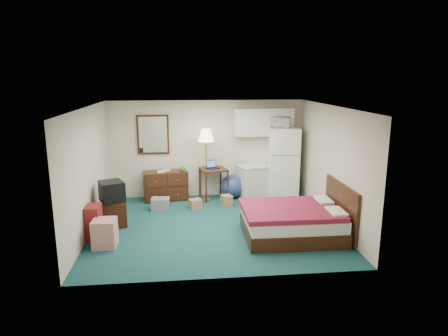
{
  "coord_description": "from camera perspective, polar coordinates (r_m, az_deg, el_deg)",
  "views": [
    {
      "loc": [
        -0.63,
        -7.93,
        3.09
      ],
      "look_at": [
        0.24,
        0.2,
        1.2
      ],
      "focal_mm": 32.0,
      "sensor_mm": 36.0,
      "label": 1
    }
  ],
  "objects": [
    {
      "name": "headboard",
      "position": [
        8.24,
        16.35,
        -5.53
      ],
      "size": [
        0.06,
        1.56,
        1.0
      ],
      "primitive_type": null,
      "color": "black",
      "rests_on": "walls"
    },
    {
      "name": "mirror",
      "position": [
        10.28,
        -10.09,
        4.73
      ],
      "size": [
        0.8,
        0.06,
        1.0
      ],
      "primitive_type": null,
      "color": "white",
      "rests_on": "walls"
    },
    {
      "name": "cardboard_box_a",
      "position": [
        9.57,
        -4.11,
        -5.15
      ],
      "size": [
        0.33,
        0.31,
        0.23
      ],
      "primitive_type": null,
      "rotation": [
        0.0,
        0.0,
        0.32
      ],
      "color": "olive",
      "rests_on": "floor"
    },
    {
      "name": "suitcase",
      "position": [
        8.14,
        -18.1,
        -7.43
      ],
      "size": [
        0.27,
        0.42,
        0.68
      ],
      "primitive_type": null,
      "rotation": [
        0.0,
        0.0,
        -0.01
      ],
      "color": "#5C1C14",
      "rests_on": "floor"
    },
    {
      "name": "dresser",
      "position": [
        10.29,
        -8.32,
        -2.48
      ],
      "size": [
        1.16,
        0.67,
        0.74
      ],
      "primitive_type": null,
      "rotation": [
        0.0,
        0.0,
        0.16
      ],
      "color": "black",
      "rests_on": "floor"
    },
    {
      "name": "book_b",
      "position": [
        10.19,
        -8.76,
        0.21
      ],
      "size": [
        0.18,
        0.06,
        0.24
      ],
      "primitive_type": "imported",
      "rotation": [
        0.0,
        0.0,
        0.23
      ],
      "color": "olive",
      "rests_on": "dresser"
    },
    {
      "name": "retail_box",
      "position": [
        7.78,
        -16.67,
        -8.92
      ],
      "size": [
        0.43,
        0.43,
        0.52
      ],
      "primitive_type": null,
      "rotation": [
        0.0,
        0.0,
        -0.03
      ],
      "color": "beige",
      "rests_on": "floor"
    },
    {
      "name": "ceiling",
      "position": [
        7.98,
        -1.57,
        8.73
      ],
      "size": [
        5.0,
        4.5,
        0.01
      ],
      "primitive_type": "cube",
      "color": "beige",
      "rests_on": "walls"
    },
    {
      "name": "upper_cabinets",
      "position": [
        10.28,
        5.64,
        6.56
      ],
      "size": [
        1.5,
        0.35,
        0.7
      ],
      "primitive_type": null,
      "color": "silver",
      "rests_on": "walls"
    },
    {
      "name": "laptop",
      "position": [
        10.13,
        -1.54,
        0.46
      ],
      "size": [
        0.36,
        0.34,
        0.2
      ],
      "primitive_type": null,
      "rotation": [
        0.0,
        0.0,
        0.5
      ],
      "color": "black",
      "rests_on": "desk"
    },
    {
      "name": "walls",
      "position": [
        8.17,
        -1.51,
        -0.05
      ],
      "size": [
        5.01,
        4.51,
        2.5
      ],
      "color": "beige",
      "rests_on": "floor"
    },
    {
      "name": "file_bin",
      "position": [
        9.56,
        -9.07,
        -5.13
      ],
      "size": [
        0.43,
        0.33,
        0.29
      ],
      "primitive_type": null,
      "rotation": [
        0.0,
        0.0,
        -0.04
      ],
      "color": "gray",
      "rests_on": "floor"
    },
    {
      "name": "cardboard_box_b",
      "position": [
        9.74,
        0.37,
        -4.68
      ],
      "size": [
        0.29,
        0.32,
        0.27
      ],
      "primitive_type": null,
      "rotation": [
        0.0,
        0.0,
        0.28
      ],
      "color": "olive",
      "rests_on": "floor"
    },
    {
      "name": "exercise_ball",
      "position": [
        10.35,
        1.2,
        -2.62
      ],
      "size": [
        0.62,
        0.62,
        0.61
      ],
      "primitive_type": "sphere",
      "rotation": [
        0.0,
        0.0,
        -0.02
      ],
      "color": "navy",
      "rests_on": "floor"
    },
    {
      "name": "bed",
      "position": [
        8.01,
        9.68,
        -7.63
      ],
      "size": [
        1.88,
        1.47,
        0.6
      ],
      "primitive_type": null,
      "rotation": [
        0.0,
        0.0,
        -0.01
      ],
      "color": "maroon",
      "rests_on": "floor"
    },
    {
      "name": "book_a",
      "position": [
        10.12,
        -9.52,
        0.09
      ],
      "size": [
        0.18,
        0.03,
        0.24
      ],
      "primitive_type": "imported",
      "rotation": [
        0.0,
        0.0,
        0.08
      ],
      "color": "olive",
      "rests_on": "dresser"
    },
    {
      "name": "desk",
      "position": [
        10.25,
        -1.51,
        -2.24
      ],
      "size": [
        0.76,
        0.76,
        0.8
      ],
      "primitive_type": null,
      "rotation": [
        0.0,
        0.0,
        0.23
      ],
      "color": "black",
      "rests_on": "floor"
    },
    {
      "name": "kitchen_counter",
      "position": [
        10.36,
        4.3,
        -2.01
      ],
      "size": [
        0.87,
        0.73,
        0.83
      ],
      "primitive_type": null,
      "rotation": [
        0.0,
        0.0,
        0.23
      ],
      "color": "silver",
      "rests_on": "floor"
    },
    {
      "name": "mug",
      "position": [
        10.17,
        -5.99,
        -0.05
      ],
      "size": [
        0.16,
        0.14,
        0.13
      ],
      "primitive_type": "imported",
      "rotation": [
        0.0,
        0.0,
        0.3
      ],
      "color": "#45953B",
      "rests_on": "dresser"
    },
    {
      "name": "floor",
      "position": [
        8.54,
        -1.46,
        -8.25
      ],
      "size": [
        5.0,
        4.5,
        0.01
      ],
      "primitive_type": "cube",
      "color": "#103B40",
      "rests_on": "ground"
    },
    {
      "name": "crt_tv",
      "position": [
        8.65,
        -15.75,
        -3.25
      ],
      "size": [
        0.63,
        0.65,
        0.43
      ],
      "primitive_type": null,
      "rotation": [
        0.0,
        0.0,
        0.41
      ],
      "color": "black",
      "rests_on": "tv_stand"
    },
    {
      "name": "tv_stand",
      "position": [
        8.83,
        -15.47,
        -6.17
      ],
      "size": [
        0.61,
        0.65,
        0.53
      ],
      "primitive_type": null,
      "rotation": [
        0.0,
        0.0,
        0.15
      ],
      "color": "black",
      "rests_on": "floor"
    },
    {
      "name": "floor_lamp",
      "position": [
        10.03,
        -2.56,
        0.43
      ],
      "size": [
        0.5,
        0.5,
        1.83
      ],
      "primitive_type": null,
      "rotation": [
        0.0,
        0.0,
        0.3
      ],
      "color": "#BA9746",
      "rests_on": "floor"
    },
    {
      "name": "microwave",
      "position": [
        10.23,
        8.08,
        6.69
      ],
      "size": [
        0.54,
        0.41,
        0.33
      ],
      "primitive_type": "imported",
      "rotation": [
        0.0,
        0.0,
        -0.33
      ],
      "color": "white",
      "rests_on": "fridge"
    },
    {
      "name": "fridge",
      "position": [
        10.38,
        8.44,
        0.73
      ],
      "size": [
        0.84,
        0.84,
        1.83
      ],
      "primitive_type": null,
      "rotation": [
        0.0,
        0.0,
        -0.13
      ],
      "color": "white",
      "rests_on": "floor"
    }
  ]
}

